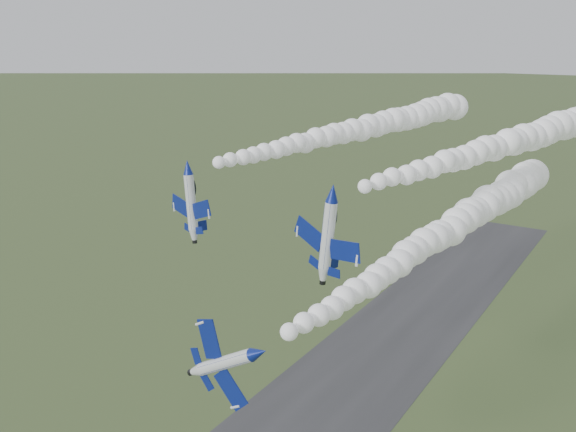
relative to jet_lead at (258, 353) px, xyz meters
name	(u,v)px	position (x,y,z in m)	size (l,w,h in m)	color
runway	(308,424)	(-14.29, 34.13, -31.99)	(24.00, 260.00, 0.04)	#2E2E31
jet_lead	(258,353)	(0.00, 0.00, 0.00)	(4.73, 11.23, 8.14)	silver
smoke_trail_jet_lead	(445,231)	(4.47, 38.09, 2.23)	(5.60, 72.25, 5.60)	white
jet_pair_left	(187,167)	(-26.21, 21.53, 10.63)	(9.70, 11.29, 2.89)	silver
smoke_trail_jet_pair_left	(356,130)	(-16.86, 53.83, 12.45)	(5.07, 62.02, 5.07)	white
jet_pair_right	(332,193)	(-4.17, 21.59, 9.93)	(11.03, 12.92, 3.31)	silver
smoke_trail_jet_pair_right	(520,139)	(8.50, 59.51, 12.14)	(5.90, 74.13, 5.90)	white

